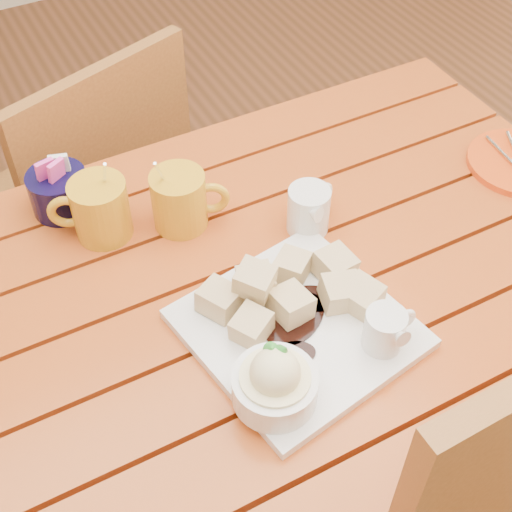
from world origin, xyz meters
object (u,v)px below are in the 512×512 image
chair_far (93,197)px  dessert_plate (295,333)px  coffee_mug_left (99,209)px  table (263,332)px  coffee_mug_right (181,199)px

chair_far → dessert_plate: bearing=78.3°
coffee_mug_left → chair_far: 0.51m
chair_far → table: bearing=80.7°
dessert_plate → coffee_mug_left: (-0.16, 0.34, 0.02)m
table → coffee_mug_left: size_ratio=8.04×
dessert_plate → chair_far: bearing=96.9°
coffee_mug_right → coffee_mug_left: bearing=-175.2°
table → coffee_mug_left: bearing=127.1°
coffee_mug_right → chair_far: bearing=119.5°
coffee_mug_left → chair_far: (0.07, 0.39, -0.32)m
dessert_plate → coffee_mug_right: size_ratio=2.21×
table → chair_far: bearing=99.2°
dessert_plate → coffee_mug_left: coffee_mug_left is taller
table → dessert_plate: 0.18m
dessert_plate → coffee_mug_left: size_ratio=2.15×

